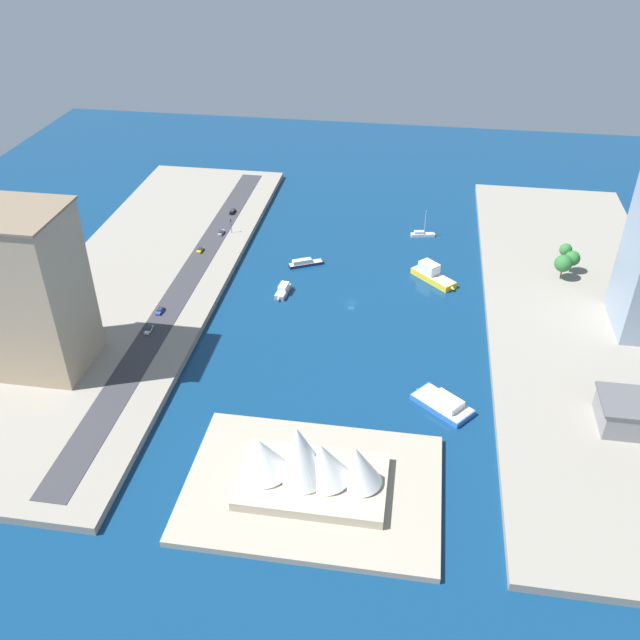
{
  "coord_description": "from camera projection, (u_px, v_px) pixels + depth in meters",
  "views": [
    {
      "loc": [
        -22.57,
        223.38,
        142.31
      ],
      "look_at": [
        9.02,
        20.81,
        4.64
      ],
      "focal_mm": 38.41,
      "sensor_mm": 36.0,
      "label": 1
    }
  ],
  "objects": [
    {
      "name": "opera_landmark",
      "position": [
        309.0,
        464.0,
        180.86
      ],
      "size": [
        40.49,
        24.38,
        20.95
      ],
      "color": "#BCAD93",
      "rests_on": "peninsula_point"
    },
    {
      "name": "apartment_midrise_tan",
      "position": [
        30.0,
        292.0,
        214.31
      ],
      "size": [
        29.91,
        27.48,
        55.01
      ],
      "color": "tan",
      "rests_on": "quay_east"
    },
    {
      "name": "taxi_yellow_cab",
      "position": [
        200.0,
        250.0,
        293.82
      ],
      "size": [
        1.81,
        4.79,
        1.59
      ],
      "color": "black",
      "rests_on": "road_strip"
    },
    {
      "name": "road_strip",
      "position": [
        185.0,
        283.0,
        272.45
      ],
      "size": [
        10.38,
        228.0,
        0.15
      ],
      "primitive_type": "cube",
      "color": "#38383D",
      "rests_on": "quay_east"
    },
    {
      "name": "traffic_light_waterfront",
      "position": [
        231.0,
        224.0,
        307.11
      ],
      "size": [
        0.36,
        0.36,
        6.5
      ],
      "color": "black",
      "rests_on": "quay_east"
    },
    {
      "name": "park_tree_cluster",
      "position": [
        567.0,
        259.0,
        275.46
      ],
      "size": [
        11.09,
        20.65,
        10.53
      ],
      "color": "brown",
      "rests_on": "quay_west"
    },
    {
      "name": "ground_plane",
      "position": [
        351.0,
        302.0,
        265.46
      ],
      "size": [
        440.0,
        440.0,
        0.0
      ],
      "primitive_type": "plane",
      "color": "navy"
    },
    {
      "name": "sedan_silver",
      "position": [
        221.0,
        232.0,
        307.6
      ],
      "size": [
        1.96,
        4.98,
        1.57
      ],
      "color": "black",
      "rests_on": "road_strip"
    },
    {
      "name": "suv_black",
      "position": [
        232.0,
        211.0,
        326.05
      ],
      "size": [
        1.9,
        5.17,
        1.54
      ],
      "color": "black",
      "rests_on": "road_strip"
    },
    {
      "name": "peninsula_point",
      "position": [
        313.0,
        488.0,
        185.62
      ],
      "size": [
        69.08,
        48.48,
        2.0
      ],
      "primitive_type": "cube",
      "color": "#A89E89",
      "rests_on": "ground_plane"
    },
    {
      "name": "ferry_yellow_fast",
      "position": [
        432.0,
        275.0,
        278.42
      ],
      "size": [
        18.87,
        18.4,
        6.89
      ],
      "color": "yellow",
      "rests_on": "ground_plane"
    },
    {
      "name": "sailboat_small_white",
      "position": [
        422.0,
        234.0,
        311.82
      ],
      "size": [
        11.87,
        4.69,
        12.83
      ],
      "color": "white",
      "rests_on": "ground_plane"
    },
    {
      "name": "hatchback_blue",
      "position": [
        160.0,
        310.0,
        254.21
      ],
      "size": [
        1.91,
        5.06,
        1.53
      ],
      "color": "black",
      "rests_on": "road_strip"
    },
    {
      "name": "yacht_sleek_gray",
      "position": [
        283.0,
        291.0,
        269.91
      ],
      "size": [
        5.01,
        12.26,
        3.81
      ],
      "color": "#999EA3",
      "rests_on": "ground_plane"
    },
    {
      "name": "quay_east",
      "position": [
        139.0,
        282.0,
        275.73
      ],
      "size": [
        70.0,
        240.0,
        2.69
      ],
      "primitive_type": "cube",
      "color": "gray",
      "rests_on": "ground_plane"
    },
    {
      "name": "quay_west",
      "position": [
        582.0,
        319.0,
        253.68
      ],
      "size": [
        70.0,
        240.0,
        2.69
      ],
      "primitive_type": "cube",
      "color": "gray",
      "rests_on": "ground_plane"
    },
    {
      "name": "patrol_launch_navy",
      "position": [
        305.0,
        263.0,
        289.07
      ],
      "size": [
        14.85,
        9.54,
        3.03
      ],
      "color": "#1E284C",
      "rests_on": "ground_plane"
    },
    {
      "name": "van_white",
      "position": [
        149.0,
        329.0,
        243.83
      ],
      "size": [
        1.91,
        5.12,
        1.55
      ],
      "color": "black",
      "rests_on": "road_strip"
    },
    {
      "name": "catamaran_blue",
      "position": [
        443.0,
        404.0,
        213.49
      ],
      "size": [
        20.54,
        19.04,
        4.19
      ],
      "color": "blue",
      "rests_on": "ground_plane"
    }
  ]
}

